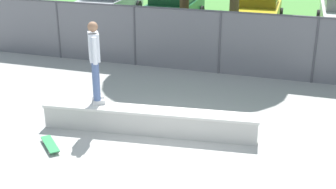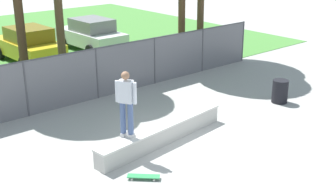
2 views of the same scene
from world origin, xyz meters
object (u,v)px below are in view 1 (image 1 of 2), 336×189
skateboard (50,144)px  skateboarder (95,59)px  concrete_ledge (149,121)px  car_yellow (257,8)px  car_silver (109,0)px  car_green (174,6)px

skateboard → skateboarder: bearing=70.3°
concrete_ledge → skateboarder: (-1.22, 0.01, 1.28)m
concrete_ledge → skateboarder: size_ratio=2.59×
concrete_ledge → skateboarder: bearing=179.6°
skateboarder → car_yellow: skateboarder is taller
car_yellow → car_silver: bearing=-177.7°
skateboarder → car_silver: skateboarder is taller
concrete_ledge → skateboard: bearing=-142.7°
car_silver → car_green: 3.21m
concrete_ledge → car_green: size_ratio=1.11×
skateboarder → car_green: (-1.36, 10.25, -0.71)m
concrete_ledge → skateboarder: 1.77m
car_silver → skateboard: bearing=-71.0°
concrete_ledge → car_green: car_green is taller
car_silver → car_yellow: (6.66, 0.27, 0.00)m
skateboard → car_silver: size_ratio=0.17×
car_silver → car_green: (3.19, -0.32, 0.00)m
car_green → car_yellow: 3.52m
skateboard → car_yellow: size_ratio=0.17×
car_green → concrete_ledge: bearing=-75.9°
car_silver → skateboarder: bearing=-66.7°
skateboarder → skateboard: (-0.46, -1.29, -1.48)m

